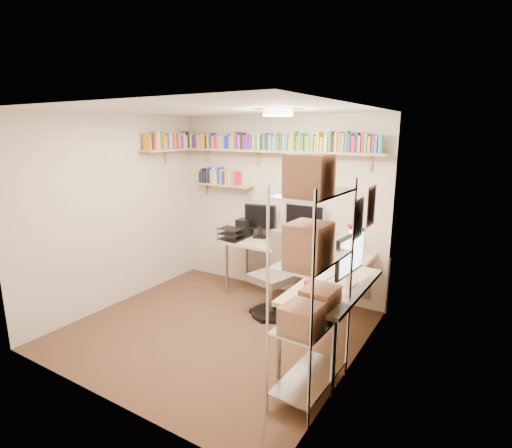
{
  "coord_description": "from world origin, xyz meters",
  "views": [
    {
      "loc": [
        2.65,
        -3.42,
        2.29
      ],
      "look_at": [
        0.23,
        0.55,
        1.2
      ],
      "focal_mm": 28.0,
      "sensor_mm": 36.0,
      "label": 1
    }
  ],
  "objects": [
    {
      "name": "ground",
      "position": [
        0.0,
        0.0,
        0.0
      ],
      "size": [
        3.2,
        3.2,
        0.0
      ],
      "primitive_type": "plane",
      "color": "#40251B",
      "rests_on": "ground"
    },
    {
      "name": "room_shell",
      "position": [
        0.0,
        0.0,
        1.55
      ],
      "size": [
        3.24,
        3.04,
        2.52
      ],
      "color": "beige",
      "rests_on": "ground"
    },
    {
      "name": "wall_shelves",
      "position": [
        -0.41,
        1.29,
        2.03
      ],
      "size": [
        3.12,
        1.09,
        0.8
      ],
      "color": "tan",
      "rests_on": "ground"
    },
    {
      "name": "corner_desk",
      "position": [
        0.56,
        0.95,
        0.77
      ],
      "size": [
        2.3,
        2.03,
        1.36
      ],
      "color": "beige",
      "rests_on": "ground"
    },
    {
      "name": "office_chair",
      "position": [
        0.4,
        0.75,
        0.44
      ],
      "size": [
        0.57,
        0.58,
        1.05
      ],
      "rotation": [
        0.0,
        0.0,
        -0.26
      ],
      "color": "black",
      "rests_on": "ground"
    },
    {
      "name": "wire_rack",
      "position": [
        1.42,
        -0.54,
        1.25
      ],
      "size": [
        0.43,
        0.84,
        2.12
      ],
      "rotation": [
        0.0,
        0.0,
        -0.04
      ],
      "color": "silver",
      "rests_on": "ground"
    }
  ]
}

